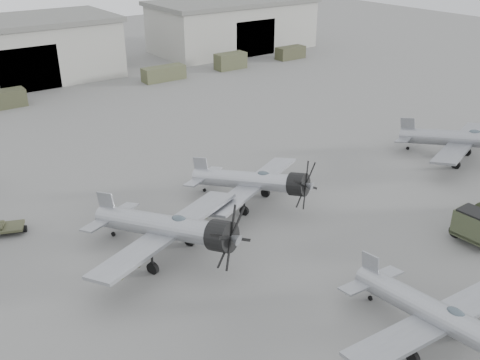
{
  "coord_description": "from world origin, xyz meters",
  "views": [
    {
      "loc": [
        -18.17,
        -18.93,
        20.45
      ],
      "look_at": [
        3.7,
        11.69,
        2.5
      ],
      "focal_mm": 40.0,
      "sensor_mm": 36.0,
      "label": 1
    }
  ],
  "objects_px": {
    "aircraft_near_1": "(444,319)",
    "aircraft_mid_3": "(467,139)",
    "aircraft_mid_1": "(172,228)",
    "aircraft_mid_2": "(257,182)"
  },
  "relations": [
    {
      "from": "aircraft_mid_1",
      "to": "aircraft_mid_3",
      "type": "relative_size",
      "value": 1.03
    },
    {
      "from": "aircraft_near_1",
      "to": "aircraft_mid_3",
      "type": "bearing_deg",
      "value": 34.93
    },
    {
      "from": "aircraft_mid_1",
      "to": "aircraft_mid_3",
      "type": "distance_m",
      "value": 30.61
    },
    {
      "from": "aircraft_mid_3",
      "to": "aircraft_mid_1",
      "type": "bearing_deg",
      "value": 158.01
    },
    {
      "from": "aircraft_mid_2",
      "to": "aircraft_mid_3",
      "type": "height_order",
      "value": "aircraft_mid_3"
    },
    {
      "from": "aircraft_mid_3",
      "to": "aircraft_near_1",
      "type": "bearing_deg",
      "value": -167.8
    },
    {
      "from": "aircraft_mid_1",
      "to": "aircraft_mid_2",
      "type": "distance_m",
      "value": 9.61
    },
    {
      "from": "aircraft_mid_1",
      "to": "aircraft_near_1",
      "type": "bearing_deg",
      "value": -88.03
    },
    {
      "from": "aircraft_mid_1",
      "to": "aircraft_mid_3",
      "type": "height_order",
      "value": "aircraft_mid_1"
    },
    {
      "from": "aircraft_near_1",
      "to": "aircraft_mid_2",
      "type": "xyz_separation_m",
      "value": [
        2.02,
        18.61,
        0.01
      ]
    }
  ]
}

